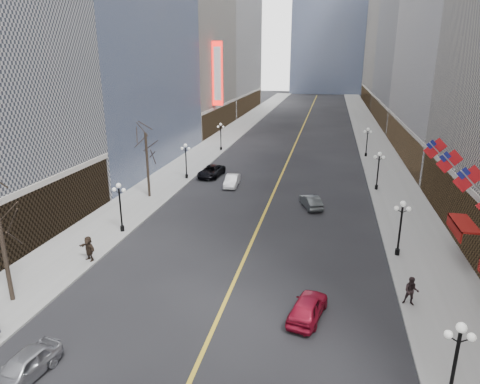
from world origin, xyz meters
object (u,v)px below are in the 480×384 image
at_px(car_nb_mid, 232,181).
at_px(car_nb_far, 211,171).
at_px(streetlamp_east_0, 456,359).
at_px(car_sb_far, 311,202).
at_px(streetlamp_east_2, 378,167).
at_px(car_sb_mid, 308,307).
at_px(streetlamp_west_3, 221,134).
at_px(streetlamp_east_3, 367,139).
at_px(streetlamp_west_2, 186,157).
at_px(car_nb_near, 23,367).
at_px(streetlamp_west_1, 120,202).
at_px(streetlamp_east_1, 401,223).

bearing_deg(car_nb_mid, car_nb_far, 131.49).
relative_size(streetlamp_east_0, car_sb_far, 1.10).
bearing_deg(streetlamp_east_2, car_sb_mid, -103.09).
xyz_separation_m(streetlamp_east_2, car_sb_mid, (-6.49, -27.91, -2.17)).
xyz_separation_m(streetlamp_west_3, car_nb_far, (2.80, -16.16, -2.16)).
height_order(streetlamp_east_3, streetlamp_west_3, same).
distance_m(streetlamp_east_2, car_sb_mid, 28.74).
distance_m(car_nb_far, car_sb_far, 16.56).
xyz_separation_m(streetlamp_west_2, car_nb_near, (3.80, -36.00, -2.20)).
relative_size(streetlamp_east_3, streetlamp_west_2, 1.00).
height_order(streetlamp_east_0, streetlamp_west_1, same).
distance_m(streetlamp_east_1, car_nb_mid, 23.69).
height_order(car_nb_near, car_sb_far, car_nb_near).
bearing_deg(streetlamp_east_3, car_nb_near, -110.14).
relative_size(streetlamp_west_2, car_nb_far, 0.85).
height_order(streetlamp_east_3, streetlamp_west_1, same).
xyz_separation_m(streetlamp_west_2, car_sb_mid, (17.11, -27.91, -2.17)).
distance_m(streetlamp_east_2, streetlamp_west_3, 29.68).
bearing_deg(car_nb_near, car_sb_mid, 39.41).
bearing_deg(streetlamp_west_3, car_nb_mid, -72.01).
bearing_deg(streetlamp_east_0, streetlamp_west_1, 145.86).
xyz_separation_m(car_nb_near, car_nb_mid, (2.64, 34.17, -0.01)).
height_order(streetlamp_west_1, car_sb_far, streetlamp_west_1).
bearing_deg(streetlamp_east_0, streetlamp_west_3, 114.41).
distance_m(streetlamp_east_2, car_sb_far, 10.88).
bearing_deg(streetlamp_east_3, car_nb_far, -142.16).
distance_m(streetlamp_east_2, streetlamp_east_3, 18.00).
xyz_separation_m(streetlamp_east_2, car_nb_far, (-20.80, 1.84, -2.16)).
relative_size(car_nb_mid, car_sb_mid, 0.98).
distance_m(streetlamp_east_2, car_nb_far, 20.99).
bearing_deg(streetlamp_west_1, car_nb_mid, 68.30).
distance_m(streetlamp_east_0, streetlamp_east_3, 52.00).
bearing_deg(streetlamp_west_2, streetlamp_east_1, -37.33).
xyz_separation_m(streetlamp_east_1, car_sb_far, (-7.30, 10.25, -2.22)).
distance_m(streetlamp_east_3, streetlamp_west_2, 29.68).
bearing_deg(streetlamp_west_2, streetlamp_west_1, -90.00).
relative_size(streetlamp_west_3, car_nb_far, 0.85).
height_order(streetlamp_east_3, streetlamp_west_2, same).
xyz_separation_m(car_nb_mid, car_sb_mid, (10.67, -26.09, 0.04)).
bearing_deg(streetlamp_east_2, streetlamp_east_3, 90.00).
bearing_deg(streetlamp_east_3, streetlamp_west_2, -142.67).
height_order(car_nb_far, car_sb_far, car_nb_far).
bearing_deg(streetlamp_east_1, streetlamp_east_3, 90.00).
height_order(streetlamp_east_0, car_nb_near, streetlamp_east_0).
bearing_deg(car_nb_near, streetlamp_east_2, 69.31).
xyz_separation_m(streetlamp_west_3, car_sb_mid, (17.11, -45.91, -2.17)).
bearing_deg(streetlamp_west_3, streetlamp_west_1, -90.00).
relative_size(streetlamp_east_2, streetlamp_west_1, 1.00).
xyz_separation_m(car_nb_mid, car_nb_far, (-3.64, 3.67, 0.04)).
xyz_separation_m(streetlamp_east_1, streetlamp_west_3, (-23.60, 36.00, 0.00)).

